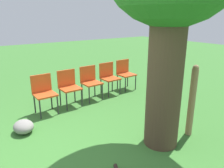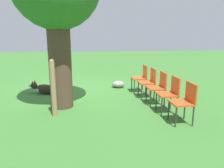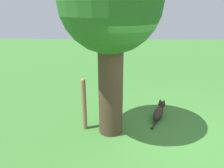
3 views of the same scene
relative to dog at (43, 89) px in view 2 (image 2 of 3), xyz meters
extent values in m
plane|color=#38702D|center=(-0.97, 0.01, -0.16)|extent=(30.00, 30.00, 0.00)
cylinder|color=#4C3828|center=(-0.71, 1.26, 1.01)|extent=(0.55, 0.55, 2.33)
ellipsoid|color=#2D231C|center=(-0.07, 0.03, -0.01)|extent=(0.71, 0.47, 0.30)
ellipsoid|color=silver|center=(0.10, -0.04, -0.02)|extent=(0.29, 0.27, 0.18)
sphere|color=#2D231C|center=(0.29, -0.13, 0.07)|extent=(0.26, 0.26, 0.20)
cylinder|color=silver|center=(0.40, -0.17, 0.06)|extent=(0.11, 0.11, 0.08)
cone|color=#2D231C|center=(0.32, -0.08, 0.19)|extent=(0.06, 0.06, 0.09)
cone|color=#2D231C|center=(0.27, -0.18, 0.19)|extent=(0.06, 0.06, 0.09)
cylinder|color=#2D231C|center=(-0.50, 0.21, -0.13)|extent=(0.30, 0.17, 0.06)
cylinder|color=#937551|center=(-0.61, 1.88, 0.45)|extent=(0.11, 0.11, 1.21)
sphere|color=#937551|center=(-0.61, 1.88, 1.07)|extent=(0.10, 0.10, 0.10)
cube|color=#D14C1E|center=(-2.94, 0.09, 0.28)|extent=(0.43, 0.45, 0.04)
cube|color=#D14C1E|center=(-3.13, 0.09, 0.49)|extent=(0.04, 0.44, 0.39)
cylinder|color=#2D2D2D|center=(-2.76, 0.28, 0.05)|extent=(0.03, 0.03, 0.42)
cylinder|color=#2D2D2D|center=(-2.75, -0.10, 0.05)|extent=(0.03, 0.03, 0.42)
cylinder|color=#2D2D2D|center=(-3.12, 0.28, 0.05)|extent=(0.03, 0.03, 0.42)
cylinder|color=#2D2D2D|center=(-3.11, -0.10, 0.05)|extent=(0.03, 0.03, 0.42)
cube|color=#D14C1E|center=(-3.01, 0.71, 0.28)|extent=(0.43, 0.45, 0.04)
cube|color=#D14C1E|center=(-3.21, 0.71, 0.49)|extent=(0.04, 0.44, 0.39)
cylinder|color=#2D2D2D|center=(-2.83, 0.90, 0.05)|extent=(0.03, 0.03, 0.42)
cylinder|color=#2D2D2D|center=(-2.83, 0.52, 0.05)|extent=(0.03, 0.03, 0.42)
cylinder|color=#2D2D2D|center=(-3.19, 0.90, 0.05)|extent=(0.03, 0.03, 0.42)
cylinder|color=#2D2D2D|center=(-3.19, 0.52, 0.05)|extent=(0.03, 0.03, 0.42)
cube|color=#D14C1E|center=(-3.09, 1.33, 0.28)|extent=(0.43, 0.45, 0.04)
cube|color=#D14C1E|center=(-3.28, 1.32, 0.49)|extent=(0.04, 0.44, 0.39)
cylinder|color=#2D2D2D|center=(-2.91, 1.52, 0.05)|extent=(0.03, 0.03, 0.42)
cylinder|color=#2D2D2D|center=(-2.91, 1.14, 0.05)|extent=(0.03, 0.03, 0.42)
cylinder|color=#2D2D2D|center=(-3.27, 1.51, 0.05)|extent=(0.03, 0.03, 0.42)
cylinder|color=#2D2D2D|center=(-3.27, 1.13, 0.05)|extent=(0.03, 0.03, 0.42)
cube|color=#D14C1E|center=(-3.16, 1.95, 0.28)|extent=(0.43, 0.45, 0.04)
cube|color=#D14C1E|center=(-3.36, 1.94, 0.49)|extent=(0.04, 0.44, 0.39)
cylinder|color=#2D2D2D|center=(-2.99, 2.14, 0.05)|extent=(0.03, 0.03, 0.42)
cylinder|color=#2D2D2D|center=(-2.98, 1.76, 0.05)|extent=(0.03, 0.03, 0.42)
cylinder|color=#2D2D2D|center=(-3.35, 2.13, 0.05)|extent=(0.03, 0.03, 0.42)
cylinder|color=#2D2D2D|center=(-3.34, 1.75, 0.05)|extent=(0.03, 0.03, 0.42)
cube|color=#D14C1E|center=(-3.24, 2.56, 0.28)|extent=(0.43, 0.45, 0.04)
cube|color=#D14C1E|center=(-3.43, 2.56, 0.49)|extent=(0.04, 0.44, 0.39)
cylinder|color=#2D2D2D|center=(-3.06, 2.76, 0.05)|extent=(0.03, 0.03, 0.42)
cylinder|color=#2D2D2D|center=(-3.06, 2.38, 0.05)|extent=(0.03, 0.03, 0.42)
cylinder|color=#2D2D2D|center=(-3.42, 2.75, 0.05)|extent=(0.03, 0.03, 0.42)
cylinder|color=#2D2D2D|center=(-3.42, 2.37, 0.05)|extent=(0.03, 0.03, 0.42)
ellipsoid|color=gray|center=(-2.38, -0.53, -0.04)|extent=(0.42, 0.35, 0.23)
camera|label=1|loc=(1.46, -1.26, 1.88)|focal=35.00mm
camera|label=2|loc=(-1.38, 6.61, 1.67)|focal=35.00mm
camera|label=3|loc=(-5.20, 1.12, 2.66)|focal=35.00mm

